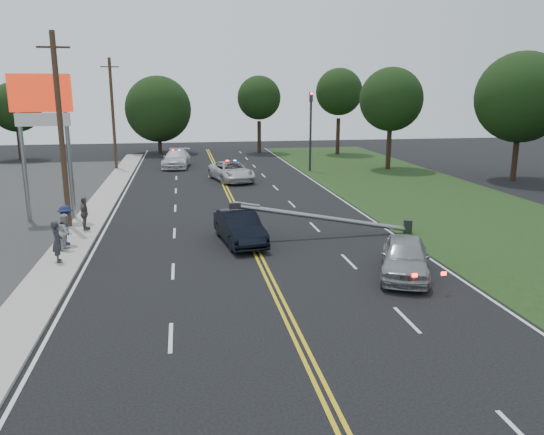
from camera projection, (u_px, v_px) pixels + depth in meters
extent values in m
plane|color=black|center=(281.00, 303.00, 18.17)|extent=(120.00, 120.00, 0.00)
cube|color=#AAA599|center=(79.00, 236.00, 26.37)|extent=(1.80, 70.00, 0.12)
cube|color=#1A3314|center=(483.00, 220.00, 29.96)|extent=(12.00, 80.00, 0.01)
cube|color=gold|center=(246.00, 230.00, 27.76)|extent=(0.36, 80.00, 0.00)
cylinder|color=gray|center=(23.00, 159.00, 28.87)|extent=(0.24, 0.24, 7.00)
cylinder|color=gray|center=(69.00, 158.00, 29.26)|extent=(0.24, 0.24, 7.00)
cube|color=red|center=(40.00, 93.00, 28.25)|extent=(3.20, 0.35, 2.00)
cube|color=white|center=(43.00, 120.00, 28.58)|extent=(2.80, 0.30, 0.70)
cylinder|color=#2D2D30|center=(311.00, 132.00, 47.48)|extent=(0.20, 0.20, 7.00)
cube|color=#2D2D30|center=(311.00, 97.00, 46.76)|extent=(0.28, 0.28, 0.90)
sphere|color=#FF0C07|center=(312.00, 93.00, 46.53)|extent=(0.22, 0.22, 0.22)
cylinder|color=#2D2D30|center=(408.00, 227.00, 27.08)|extent=(0.44, 0.44, 0.70)
cylinder|color=gray|center=(324.00, 218.00, 26.21)|extent=(8.90, 0.24, 1.80)
cube|color=#2D2D30|center=(235.00, 206.00, 25.31)|extent=(0.55, 0.32, 0.30)
cylinder|color=#382619|center=(61.00, 133.00, 27.01)|extent=(0.28, 0.28, 10.00)
cube|color=#382619|center=(53.00, 47.00, 26.03)|extent=(1.60, 0.10, 0.10)
cylinder|color=#382619|center=(113.00, 115.00, 48.10)|extent=(0.28, 0.28, 10.00)
cube|color=#382619|center=(110.00, 67.00, 47.13)|extent=(1.60, 0.10, 0.10)
cylinder|color=black|center=(20.00, 145.00, 55.86)|extent=(0.44, 0.44, 3.18)
sphere|color=black|center=(16.00, 107.00, 54.95)|extent=(5.12, 5.12, 5.12)
cylinder|color=black|center=(160.00, 141.00, 61.72)|extent=(0.44, 0.44, 2.95)
sphere|color=black|center=(158.00, 109.00, 60.88)|extent=(7.52, 7.52, 7.52)
cylinder|color=black|center=(259.00, 137.00, 62.10)|extent=(0.44, 0.44, 3.69)
sphere|color=black|center=(259.00, 98.00, 61.05)|extent=(5.01, 5.01, 5.01)
cylinder|color=black|center=(338.00, 136.00, 60.83)|extent=(0.44, 0.44, 4.08)
sphere|color=black|center=(339.00, 92.00, 59.67)|extent=(5.26, 5.26, 5.26)
cylinder|color=black|center=(389.00, 149.00, 49.01)|extent=(0.44, 0.44, 3.70)
sphere|color=black|center=(391.00, 99.00, 47.96)|extent=(5.73, 5.73, 5.73)
cylinder|color=black|center=(515.00, 157.00, 42.79)|extent=(0.44, 0.44, 3.84)
sphere|color=black|center=(521.00, 97.00, 41.70)|extent=(7.09, 7.09, 7.09)
imported|color=black|center=(240.00, 227.00, 25.26)|extent=(2.28, 4.84, 1.53)
imported|color=#93969B|center=(405.00, 257.00, 20.75)|extent=(3.41, 4.85, 1.53)
imported|color=silver|center=(231.00, 171.00, 42.83)|extent=(3.78, 6.02, 1.55)
imported|color=silver|center=(176.00, 159.00, 50.33)|extent=(2.95, 5.91, 1.65)
imported|color=#2A2A33|center=(57.00, 241.00, 22.04)|extent=(0.58, 0.73, 1.76)
imported|color=#A7A8AC|center=(66.00, 232.00, 23.79)|extent=(0.72, 0.87, 1.65)
imported|color=#1C2446|center=(66.00, 225.00, 24.53)|extent=(0.96, 1.33, 1.87)
imported|color=#5D504A|center=(84.00, 214.00, 27.16)|extent=(0.51, 1.04, 1.72)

